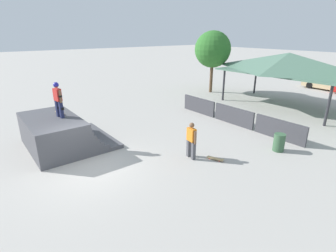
{
  "coord_description": "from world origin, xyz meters",
  "views": [
    {
      "loc": [
        9.6,
        -3.35,
        5.34
      ],
      "look_at": [
        -0.3,
        4.29,
        0.85
      ],
      "focal_mm": 28.0,
      "sensor_mm": 36.0,
      "label": 1
    }
  ],
  "objects_px": {
    "bystander_walking": "(191,139)",
    "skateboard_on_ground": "(216,159)",
    "skater_on_deck": "(58,97)",
    "parked_car_tan": "(328,84)",
    "skateboard_on_deck": "(60,113)",
    "tree_far_back": "(213,49)",
    "trash_bin": "(279,142)"
  },
  "relations": [
    {
      "from": "bystander_walking",
      "to": "parked_car_tan",
      "type": "xyz_separation_m",
      "value": [
        -2.76,
        20.56,
        -0.32
      ]
    },
    {
      "from": "skater_on_deck",
      "to": "skateboard_on_ground",
      "type": "height_order",
      "value": "skater_on_deck"
    },
    {
      "from": "trash_bin",
      "to": "parked_car_tan",
      "type": "relative_size",
      "value": 0.18
    },
    {
      "from": "skater_on_deck",
      "to": "bystander_walking",
      "type": "distance_m",
      "value": 6.43
    },
    {
      "from": "skater_on_deck",
      "to": "skateboard_on_deck",
      "type": "relative_size",
      "value": 2.09
    },
    {
      "from": "bystander_walking",
      "to": "skateboard_on_ground",
      "type": "distance_m",
      "value": 1.41
    },
    {
      "from": "skateboard_on_deck",
      "to": "bystander_walking",
      "type": "distance_m",
      "value": 6.6
    },
    {
      "from": "skateboard_on_ground",
      "to": "parked_car_tan",
      "type": "relative_size",
      "value": 0.17
    },
    {
      "from": "skateboard_on_ground",
      "to": "parked_car_tan",
      "type": "bearing_deg",
      "value": 79.24
    },
    {
      "from": "bystander_walking",
      "to": "trash_bin",
      "type": "height_order",
      "value": "bystander_walking"
    },
    {
      "from": "trash_bin",
      "to": "skateboard_on_ground",
      "type": "bearing_deg",
      "value": -110.69
    },
    {
      "from": "bystander_walking",
      "to": "parked_car_tan",
      "type": "distance_m",
      "value": 20.75
    },
    {
      "from": "parked_car_tan",
      "to": "tree_far_back",
      "type": "bearing_deg",
      "value": -117.87
    },
    {
      "from": "skateboard_on_deck",
      "to": "trash_bin",
      "type": "distance_m",
      "value": 10.68
    },
    {
      "from": "skateboard_on_ground",
      "to": "parked_car_tan",
      "type": "xyz_separation_m",
      "value": [
        -3.6,
        19.83,
        0.54
      ]
    },
    {
      "from": "skater_on_deck",
      "to": "skateboard_on_ground",
      "type": "bearing_deg",
      "value": 31.27
    },
    {
      "from": "skater_on_deck",
      "to": "parked_car_tan",
      "type": "height_order",
      "value": "skater_on_deck"
    },
    {
      "from": "skater_on_deck",
      "to": "trash_bin",
      "type": "relative_size",
      "value": 1.96
    },
    {
      "from": "skateboard_on_ground",
      "to": "trash_bin",
      "type": "distance_m",
      "value": 3.3
    },
    {
      "from": "skater_on_deck",
      "to": "skateboard_on_ground",
      "type": "xyz_separation_m",
      "value": [
        5.51,
        4.85,
        -2.44
      ]
    },
    {
      "from": "skater_on_deck",
      "to": "bystander_walking",
      "type": "xyz_separation_m",
      "value": [
        4.68,
        4.13,
        -1.57
      ]
    },
    {
      "from": "bystander_walking",
      "to": "skateboard_on_ground",
      "type": "bearing_deg",
      "value": -131.62
    },
    {
      "from": "skateboard_on_deck",
      "to": "trash_bin",
      "type": "height_order",
      "value": "skateboard_on_deck"
    },
    {
      "from": "tree_far_back",
      "to": "parked_car_tan",
      "type": "distance_m",
      "value": 12.09
    },
    {
      "from": "skater_on_deck",
      "to": "trash_bin",
      "type": "distance_m",
      "value": 10.56
    },
    {
      "from": "trash_bin",
      "to": "parked_car_tan",
      "type": "xyz_separation_m",
      "value": [
        -4.76,
        16.76,
        0.18
      ]
    },
    {
      "from": "bystander_walking",
      "to": "skateboard_on_deck",
      "type": "bearing_deg",
      "value": 44.7
    },
    {
      "from": "skater_on_deck",
      "to": "tree_far_back",
      "type": "xyz_separation_m",
      "value": [
        -4.4,
        14.91,
        1.37
      ]
    },
    {
      "from": "skateboard_on_deck",
      "to": "bystander_walking",
      "type": "relative_size",
      "value": 0.48
    },
    {
      "from": "skater_on_deck",
      "to": "bystander_walking",
      "type": "relative_size",
      "value": 1.0
    },
    {
      "from": "trash_bin",
      "to": "skater_on_deck",
      "type": "bearing_deg",
      "value": -130.08
    },
    {
      "from": "trash_bin",
      "to": "parked_car_tan",
      "type": "distance_m",
      "value": 17.42
    }
  ]
}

